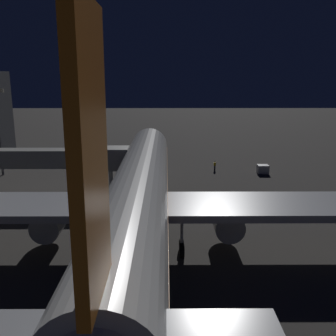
# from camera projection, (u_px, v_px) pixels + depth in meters

# --- Properties ---
(ground_plane) EXTENTS (320.00, 320.00, 0.00)m
(ground_plane) POSITION_uv_depth(u_px,v_px,m) (146.00, 205.00, 50.77)
(ground_plane) COLOR #383533
(airliner_at_gate) EXTENTS (54.54, 59.68, 19.17)m
(airliner_at_gate) POSITION_uv_depth(u_px,v_px,m) (138.00, 195.00, 37.53)
(airliner_at_gate) COLOR silver
(airliner_at_gate) RESTS_ON ground_plane
(jet_bridge) EXTENTS (20.99, 3.40, 6.97)m
(jet_bridge) POSITION_uv_depth(u_px,v_px,m) (66.00, 158.00, 53.59)
(jet_bridge) COLOR #9E9E99
(jet_bridge) RESTS_ON ground_plane
(baggage_container_mid_row) EXTENTS (1.89, 1.66, 1.47)m
(baggage_container_mid_row) POSITION_uv_depth(u_px,v_px,m) (263.00, 169.00, 67.41)
(baggage_container_mid_row) COLOR #B7BABF
(baggage_container_mid_row) RESTS_ON ground_plane
(ground_crew_by_belt_loader) EXTENTS (0.40, 0.40, 1.75)m
(ground_crew_by_belt_loader) POSITION_uv_depth(u_px,v_px,m) (215.00, 165.00, 69.53)
(ground_crew_by_belt_loader) COLOR black
(ground_crew_by_belt_loader) RESTS_ON ground_plane
(traffic_cone_nose_port) EXTENTS (0.36, 0.36, 0.55)m
(traffic_cone_nose_port) POSITION_uv_depth(u_px,v_px,m) (163.00, 173.00, 66.79)
(traffic_cone_nose_port) COLOR orange
(traffic_cone_nose_port) RESTS_ON ground_plane
(traffic_cone_nose_starboard) EXTENTS (0.36, 0.36, 0.55)m
(traffic_cone_nose_starboard) POSITION_uv_depth(u_px,v_px,m) (138.00, 173.00, 66.76)
(traffic_cone_nose_starboard) COLOR orange
(traffic_cone_nose_starboard) RESTS_ON ground_plane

